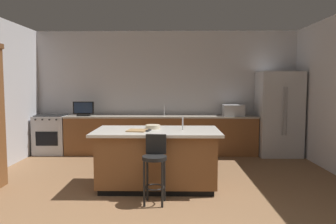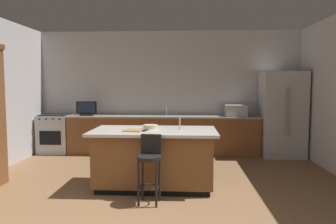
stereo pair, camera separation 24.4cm
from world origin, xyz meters
name	(u,v)px [view 2 (the right image)]	position (x,y,z in m)	size (l,w,h in m)	color
wall_back	(169,92)	(0.00, 5.12, 1.47)	(6.80, 0.12, 2.93)	#BCBCC1
counter_back	(163,135)	(-0.11, 4.74, 0.46)	(4.49, 0.62, 0.91)	brown
kitchen_island	(154,158)	(-0.09, 2.22, 0.48)	(1.97, 1.09, 0.93)	black
refrigerator	(282,114)	(2.62, 4.65, 0.97)	(0.94, 0.82, 1.94)	#B7BABF
range_oven	(55,134)	(-2.73, 4.74, 0.46)	(0.73, 0.63, 0.93)	#B7BABF
microwave	(236,111)	(1.59, 4.74, 1.04)	(0.48, 0.36, 0.26)	#B7BABF
tv_monitor	(86,109)	(-1.93, 4.69, 1.07)	(0.49, 0.16, 0.34)	black
sink_faucet_back	(166,110)	(-0.04, 4.84, 1.03)	(0.02, 0.02, 0.24)	#B2B2B7
sink_faucet_island	(180,123)	(0.32, 2.22, 1.04)	(0.02, 0.02, 0.22)	#B2B2B7
bar_stool_center	(150,163)	(-0.08, 1.53, 0.57)	(0.34, 0.35, 0.95)	black
fruit_bowl	(150,127)	(-0.16, 2.35, 0.97)	(0.24, 0.24, 0.06)	beige
cell_phone	(150,129)	(-0.16, 2.32, 0.94)	(0.07, 0.15, 0.01)	black
tv_remote	(145,130)	(-0.21, 2.09, 0.94)	(0.04, 0.17, 0.02)	black
cutting_board	(134,130)	(-0.39, 2.08, 0.94)	(0.29, 0.28, 0.02)	#A87F51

